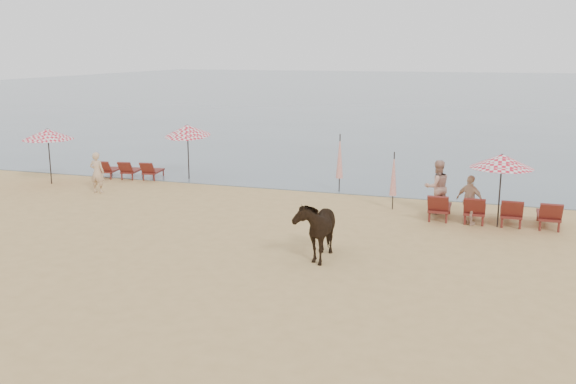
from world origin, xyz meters
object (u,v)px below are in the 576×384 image
Objects in this scene: umbrella_open_left_b at (187,130)px; beachgoer_right_a at (437,187)px; umbrella_closed_right at (394,174)px; beachgoer_right_b at (470,200)px; umbrella_closed_left at (340,157)px; lounger_cluster_left at (130,170)px; beachgoer_left at (97,172)px; lounger_cluster_right at (493,210)px; umbrella_open_right at (502,161)px; cow at (316,228)px; umbrella_open_left_a at (48,134)px.

beachgoer_right_a is at bearing -16.42° from umbrella_open_left_b.
beachgoer_right_b is at bearing -25.91° from umbrella_closed_right.
umbrella_closed_left is at bearing -5.89° from umbrella_open_left_b.
lounger_cluster_left is 1.70× the size of beachgoer_left.
lounger_cluster_right is 3.47m from umbrella_closed_right.
umbrella_open_right is 1.46× the size of beachgoer_left.
lounger_cluster_left is 12.87m from cow.
umbrella_open_left_b is (4.90, 2.54, 0.05)m from umbrella_open_left_a.
umbrella_closed_right is 1.27× the size of beachgoer_right_b.
umbrella_open_left_a is 3.13m from beachgoer_left.
cow is (7.85, -8.28, -1.27)m from umbrella_open_left_b.
lounger_cluster_left is 1.40× the size of cow.
lounger_cluster_left is at bearing 16.09° from umbrella_open_left_a.
cow is (12.75, -5.74, -1.22)m from umbrella_open_left_a.
umbrella_open_left_a is 17.28m from umbrella_open_right.
umbrella_open_left_b is 1.53× the size of beachgoer_left.
umbrella_open_left_b is at bearing 129.07° from cow.
beachgoer_right_b is (3.64, 4.57, -0.02)m from cow.
umbrella_open_right is at bearing -19.27° from umbrella_open_left_b.
umbrella_open_left_b is 4.18m from beachgoer_left.
umbrella_open_right reaches higher than lounger_cluster_right.
beachgoer_right_a is at bearing -17.30° from lounger_cluster_left.
umbrella_open_right reaches higher than umbrella_closed_right.
beachgoer_right_a is 1.14× the size of beachgoer_right_b.
umbrella_open_right reaches higher than cow.
lounger_cluster_left is 13.00m from beachgoer_right_a.
umbrella_open_left_a is 1.26× the size of beachgoer_right_a.
beachgoer_left is 0.87× the size of beachgoer_right_a.
umbrella_open_left_a is at bearing -169.30° from umbrella_closed_left.
umbrella_open_left_b is 6.60m from umbrella_closed_left.
lounger_cluster_right is 14.33m from beachgoer_left.
umbrella_open_left_a is at bearing -28.73° from beachgoer_right_a.
umbrella_open_right is at bearing -65.02° from lounger_cluster_right.
beachgoer_right_a is (12.84, -1.97, 0.52)m from lounger_cluster_left.
lounger_cluster_right is at bearing -18.01° from umbrella_open_left_b.
umbrella_closed_left is 9.20m from beachgoer_left.
beachgoer_right_b is at bearing -20.50° from umbrella_open_left_b.
cow is 1.07× the size of beachgoer_right_a.
cow is 6.26m from beachgoer_right_a.
umbrella_open_left_a is 5.52m from umbrella_open_left_b.
umbrella_closed_right is 1.50m from beachgoer_right_a.
umbrella_open_left_b is (-12.19, 3.36, 1.64)m from lounger_cluster_right.
lounger_cluster_left is 15.21m from umbrella_open_right.
umbrella_open_right is 1.46× the size of beachgoer_right_b.
lounger_cluster_right is 1.63× the size of umbrella_open_left_b.
umbrella_open_right is (12.35, -3.70, -0.02)m from umbrella_open_left_b.
cow is at bearing 37.42° from beachgoer_right_a.
umbrella_open_right is at bearing -152.24° from beachgoer_right_b.
lounger_cluster_right is 0.85m from beachgoer_right_b.
lounger_cluster_left is 1.70× the size of beachgoer_right_b.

